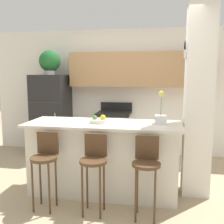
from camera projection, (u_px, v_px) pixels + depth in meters
The scene contains 12 objects.
ground_plane at pixel (104, 192), 3.71m from camera, with size 14.00×14.00×0.00m, color tan.
wall_back at pixel (128, 83), 5.32m from camera, with size 5.60×0.38×2.55m.
pillar_right at pixel (198, 102), 3.50m from camera, with size 0.38×0.32×2.55m.
counter_bar at pixel (103, 158), 3.64m from camera, with size 2.11×0.76×1.00m.
refrigerator at pixel (52, 115), 5.37m from camera, with size 0.67×0.69×1.64m.
stove_range at pixel (114, 134), 5.23m from camera, with size 0.65×0.63×1.07m.
bar_stool_left at pixel (45, 160), 3.19m from camera, with size 0.32×0.32×0.95m.
bar_stool_mid at pixel (94, 163), 3.09m from camera, with size 0.32×0.32×0.95m.
bar_stool_right at pixel (146, 166), 2.98m from camera, with size 0.32×0.32×0.95m.
potted_plant_on_fridge at pixel (50, 62), 5.21m from camera, with size 0.42×0.42×0.48m.
orchid_vase at pixel (161, 117), 3.47m from camera, with size 0.15×0.15×0.44m.
fruit_bowl at pixel (99, 120), 3.55m from camera, with size 0.24×0.24×0.11m.
Camera 1 is at (0.73, -3.43, 1.66)m, focal length 42.00 mm.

